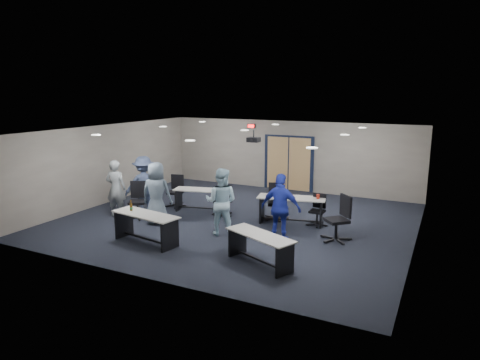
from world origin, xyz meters
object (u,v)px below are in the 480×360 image
at_px(table_back_left, 202,196).
at_px(table_back_right, 291,205).
at_px(chair_back_a, 175,191).
at_px(chair_back_c, 276,202).
at_px(person_navy, 281,208).
at_px(table_front_left, 145,223).
at_px(chair_back_b, 222,201).
at_px(person_gray, 116,188).
at_px(person_lightblue, 221,202).
at_px(table_front_right, 260,244).
at_px(person_plaid, 157,193).
at_px(chair_back_d, 317,210).
at_px(chair_loose_left, 137,200).
at_px(chair_loose_right, 337,218).
at_px(person_back, 144,185).

height_order(table_back_left, table_back_right, table_back_right).
bearing_deg(table_back_left, chair_back_a, 161.38).
height_order(chair_back_c, person_navy, person_navy).
bearing_deg(table_front_left, chair_back_b, 87.70).
bearing_deg(table_back_left, table_back_right, -13.22).
xyz_separation_m(table_back_right, person_navy, (0.27, -1.61, 0.35)).
distance_m(chair_back_c, person_gray, 4.93).
bearing_deg(person_lightblue, table_front_right, 129.24).
xyz_separation_m(table_front_right, chair_back_b, (-2.59, 3.00, -0.00)).
relative_size(person_plaid, person_navy, 1.02).
relative_size(person_gray, person_plaid, 0.97).
distance_m(chair_back_a, chair_back_c, 3.59).
relative_size(chair_back_d, chair_loose_left, 0.82).
bearing_deg(chair_loose_left, person_navy, -28.89).
height_order(table_back_right, person_plaid, person_plaid).
bearing_deg(person_navy, table_front_left, 26.27).
bearing_deg(person_gray, chair_back_b, -166.35).
xyz_separation_m(table_back_right, chair_back_b, (-2.20, -0.18, -0.06)).
relative_size(table_front_left, chair_loose_right, 1.65).
distance_m(chair_back_d, person_back, 5.45).
distance_m(person_plaid, person_lightblue, 2.14).
height_order(table_front_left, table_front_right, table_front_left).
bearing_deg(person_navy, table_front_right, 93.03).
bearing_deg(person_navy, chair_loose_right, -151.23).
bearing_deg(table_back_right, person_plaid, -165.80).
distance_m(chair_back_c, person_navy, 2.00).
xyz_separation_m(table_front_right, chair_back_c, (-0.94, 3.36, 0.06)).
bearing_deg(table_back_left, chair_back_d, -11.07).
bearing_deg(chair_loose_left, chair_back_a, 52.85).
distance_m(table_front_right, person_plaid, 4.18).
distance_m(table_front_right, chair_back_a, 5.57).
bearing_deg(table_back_left, chair_back_c, -9.03).
xyz_separation_m(table_front_left, chair_loose_left, (-1.59, 1.61, 0.03)).
relative_size(chair_back_a, chair_back_d, 1.15).
bearing_deg(person_back, chair_back_a, -152.32).
distance_m(table_front_left, chair_back_b, 3.07).
relative_size(table_back_right, chair_loose_right, 1.71).
relative_size(chair_back_c, person_navy, 0.61).
xyz_separation_m(person_gray, person_navy, (5.37, 0.10, 0.01)).
bearing_deg(table_front_left, person_back, 138.00).
distance_m(table_front_left, person_navy, 3.48).
relative_size(chair_back_c, chair_loose_right, 0.91).
height_order(table_front_right, chair_loose_left, chair_loose_left).
xyz_separation_m(table_back_right, chair_loose_right, (1.54, -0.88, 0.05)).
height_order(table_back_left, chair_back_b, chair_back_b).
relative_size(chair_back_c, person_gray, 0.61).
relative_size(table_front_right, person_lightblue, 1.00).
distance_m(chair_back_c, chair_back_d, 1.29).
relative_size(table_front_left, chair_back_c, 1.81).
relative_size(table_front_left, person_plaid, 1.08).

